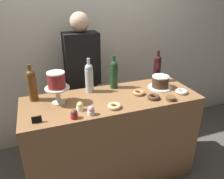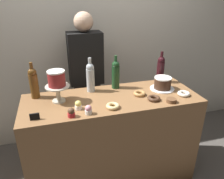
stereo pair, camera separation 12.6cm
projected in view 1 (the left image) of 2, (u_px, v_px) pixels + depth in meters
name	position (u px, v px, depth m)	size (l,w,h in m)	color
ground_plane	(112.00, 174.00, 2.30)	(12.00, 12.00, 0.00)	#4C4742
back_wall	(87.00, 37.00, 2.50)	(6.00, 0.05, 2.60)	beige
display_counter	(112.00, 139.00, 2.11)	(1.57, 0.58, 0.91)	brown
cake_stand_pedestal	(58.00, 93.00, 1.79)	(0.20, 0.20, 0.15)	beige
white_layer_cake	(56.00, 80.00, 1.74)	(0.15, 0.15, 0.13)	maroon
silver_serving_platter	(160.00, 87.00, 2.13)	(0.23, 0.23, 0.01)	white
chocolate_round_cake	(160.00, 81.00, 2.10)	(0.16, 0.16, 0.11)	#3D2619
wine_bottle_dark_red	(157.00, 68.00, 2.24)	(0.08, 0.08, 0.33)	black
wine_bottle_green	(114.00, 74.00, 2.07)	(0.08, 0.08, 0.33)	#193D1E
wine_bottle_amber	(32.00, 85.00, 1.82)	(0.08, 0.08, 0.33)	#5B3814
wine_bottle_clear	(89.00, 77.00, 1.98)	(0.08, 0.08, 0.33)	#B2BCC1
cupcake_chocolate	(74.00, 114.00, 1.59)	(0.06, 0.06, 0.07)	red
cupcake_lemon	(80.00, 106.00, 1.70)	(0.06, 0.06, 0.07)	white
cupcake_strawberry	(91.00, 111.00, 1.64)	(0.06, 0.06, 0.07)	white
donut_glazed	(114.00, 106.00, 1.75)	(0.11, 0.11, 0.03)	#E0C17F
donut_chocolate	(154.00, 97.00, 1.90)	(0.11, 0.11, 0.03)	#472D1E
donut_sugar	(182.00, 91.00, 2.01)	(0.11, 0.11, 0.03)	silver
donut_maple	(139.00, 93.00, 1.98)	(0.11, 0.11, 0.03)	#B27F47
cookie_stack	(171.00, 98.00, 1.87)	(0.08, 0.08, 0.03)	brown
price_sign_chalkboard	(37.00, 120.00, 1.54)	(0.07, 0.01, 0.05)	black
barista_figure	(83.00, 84.00, 2.41)	(0.36, 0.22, 1.60)	black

